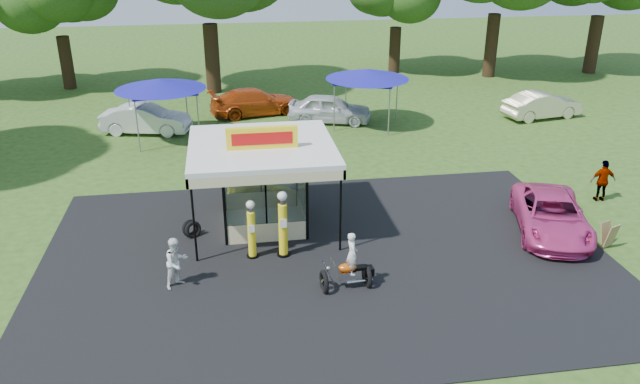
# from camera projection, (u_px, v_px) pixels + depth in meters

# --- Properties ---
(ground) EXTENTS (120.00, 120.00, 0.00)m
(ground) POSITION_uv_depth(u_px,v_px,m) (337.00, 288.00, 20.32)
(ground) COLOR #2A4916
(ground) RESTS_ON ground
(asphalt_apron) EXTENTS (20.00, 14.00, 0.04)m
(asphalt_apron) POSITION_uv_depth(u_px,v_px,m) (327.00, 258.00, 22.13)
(asphalt_apron) COLOR black
(asphalt_apron) RESTS_ON ground
(gas_station_kiosk) EXTENTS (5.40, 5.40, 4.18)m
(gas_station_kiosk) POSITION_uv_depth(u_px,v_px,m) (263.00, 183.00, 23.86)
(gas_station_kiosk) COLOR white
(gas_station_kiosk) RESTS_ON ground
(gas_pump_left) EXTENTS (0.41, 0.41, 2.21)m
(gas_pump_left) POSITION_uv_depth(u_px,v_px,m) (252.00, 231.00, 21.77)
(gas_pump_left) COLOR black
(gas_pump_left) RESTS_ON ground
(gas_pump_right) EXTENTS (0.47, 0.47, 2.51)m
(gas_pump_right) POSITION_uv_depth(u_px,v_px,m) (283.00, 226.00, 21.81)
(gas_pump_right) COLOR black
(gas_pump_right) RESTS_ON ground
(motorcycle) EXTENTS (1.77, 0.96, 2.06)m
(motorcycle) POSITION_uv_depth(u_px,v_px,m) (350.00, 266.00, 20.04)
(motorcycle) COLOR black
(motorcycle) RESTS_ON ground
(spare_tires) EXTENTS (0.85, 0.77, 0.69)m
(spare_tires) POSITION_uv_depth(u_px,v_px,m) (192.00, 229.00, 23.51)
(spare_tires) COLOR black
(spare_tires) RESTS_ON ground
(a_frame_sign) EXTENTS (0.58, 0.65, 0.95)m
(a_frame_sign) POSITION_uv_depth(u_px,v_px,m) (609.00, 235.00, 22.71)
(a_frame_sign) COLOR #593819
(a_frame_sign) RESTS_ON ground
(kiosk_car) EXTENTS (2.82, 1.13, 0.96)m
(kiosk_car) POSITION_uv_depth(u_px,v_px,m) (260.00, 192.00, 26.38)
(kiosk_car) COLOR yellow
(kiosk_car) RESTS_ON ground
(pink_sedan) EXTENTS (3.93, 5.80, 1.48)m
(pink_sedan) POSITION_uv_depth(u_px,v_px,m) (551.00, 215.00, 23.71)
(pink_sedan) COLOR #D43983
(pink_sedan) RESTS_ON ground
(spectator_west) EXTENTS (1.07, 1.04, 1.73)m
(spectator_west) POSITION_uv_depth(u_px,v_px,m) (176.00, 263.00, 20.11)
(spectator_west) COLOR white
(spectator_west) RESTS_ON ground
(spectator_east_b) EXTENTS (1.11, 0.56, 1.82)m
(spectator_east_b) POSITION_uv_depth(u_px,v_px,m) (603.00, 181.00, 26.39)
(spectator_east_b) COLOR gray
(spectator_east_b) RESTS_ON ground
(bg_car_a) EXTENTS (5.18, 2.73, 1.62)m
(bg_car_a) POSITION_uv_depth(u_px,v_px,m) (146.00, 119.00, 35.06)
(bg_car_a) COLOR silver
(bg_car_a) RESTS_ON ground
(bg_car_b) EXTENTS (5.92, 3.45, 1.61)m
(bg_car_b) POSITION_uv_depth(u_px,v_px,m) (255.00, 102.00, 38.51)
(bg_car_b) COLOR #B03C0D
(bg_car_b) RESTS_ON ground
(bg_car_c) EXTENTS (5.24, 3.30, 1.66)m
(bg_car_c) POSITION_uv_depth(u_px,v_px,m) (330.00, 109.00, 36.99)
(bg_car_c) COLOR silver
(bg_car_c) RESTS_ON ground
(bg_car_e) EXTENTS (5.03, 2.54, 1.58)m
(bg_car_e) POSITION_uv_depth(u_px,v_px,m) (542.00, 105.00, 37.83)
(bg_car_e) COLOR beige
(bg_car_e) RESTS_ON ground
(tent_west) EXTENTS (4.83, 4.83, 3.37)m
(tent_west) POSITION_uv_depth(u_px,v_px,m) (160.00, 84.00, 33.18)
(tent_west) COLOR gray
(tent_west) RESTS_ON ground
(tent_east) EXTENTS (4.78, 4.78, 3.34)m
(tent_east) POSITION_uv_depth(u_px,v_px,m) (367.00, 74.00, 35.52)
(tent_east) COLOR gray
(tent_east) RESTS_ON ground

